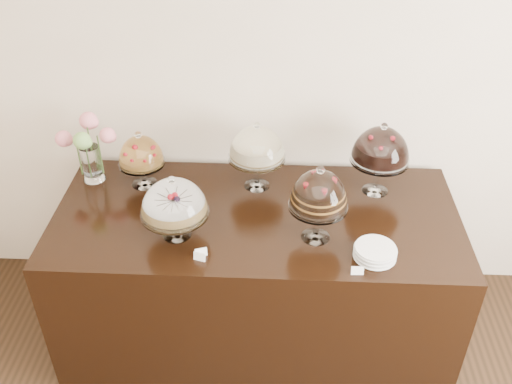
{
  "coord_description": "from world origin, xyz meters",
  "views": [
    {
      "loc": [
        -0.22,
        0.0,
        2.79
      ],
      "look_at": [
        -0.34,
        2.4,
        1.08
      ],
      "focal_mm": 40.0,
      "sensor_mm": 36.0,
      "label": 1
    }
  ],
  "objects_px": {
    "display_counter": "(256,274)",
    "plate_stack": "(375,252)",
    "cake_stand_sugar_sponge": "(174,201)",
    "cake_stand_fruit_tart": "(141,153)",
    "cake_stand_choco_layer": "(319,193)",
    "flower_vase": "(88,146)",
    "cake_stand_cheesecake": "(257,146)",
    "cake_stand_dark_choco": "(381,148)"
  },
  "relations": [
    {
      "from": "cake_stand_dark_choco",
      "to": "plate_stack",
      "type": "xyz_separation_m",
      "value": [
        -0.07,
        -0.57,
        -0.25
      ]
    },
    {
      "from": "cake_stand_dark_choco",
      "to": "cake_stand_fruit_tart",
      "type": "height_order",
      "value": "cake_stand_dark_choco"
    },
    {
      "from": "cake_stand_fruit_tart",
      "to": "cake_stand_sugar_sponge",
      "type": "bearing_deg",
      "value": -59.75
    },
    {
      "from": "cake_stand_dark_choco",
      "to": "flower_vase",
      "type": "relative_size",
      "value": 1.12
    },
    {
      "from": "display_counter",
      "to": "cake_stand_sugar_sponge",
      "type": "distance_m",
      "value": 0.8
    },
    {
      "from": "display_counter",
      "to": "cake_stand_cheesecake",
      "type": "xyz_separation_m",
      "value": [
        -0.01,
        0.27,
        0.72
      ]
    },
    {
      "from": "cake_stand_cheesecake",
      "to": "cake_stand_fruit_tart",
      "type": "relative_size",
      "value": 1.19
    },
    {
      "from": "cake_stand_choco_layer",
      "to": "plate_stack",
      "type": "relative_size",
      "value": 2.11
    },
    {
      "from": "cake_stand_choco_layer",
      "to": "plate_stack",
      "type": "xyz_separation_m",
      "value": [
        0.28,
        -0.14,
        -0.25
      ]
    },
    {
      "from": "display_counter",
      "to": "plate_stack",
      "type": "relative_size",
      "value": 10.76
    },
    {
      "from": "cake_stand_choco_layer",
      "to": "cake_stand_fruit_tart",
      "type": "relative_size",
      "value": 1.24
    },
    {
      "from": "display_counter",
      "to": "cake_stand_sugar_sponge",
      "type": "bearing_deg",
      "value": -153.9
    },
    {
      "from": "flower_vase",
      "to": "display_counter",
      "type": "bearing_deg",
      "value": -16.73
    },
    {
      "from": "cake_stand_sugar_sponge",
      "to": "plate_stack",
      "type": "bearing_deg",
      "value": -7.15
    },
    {
      "from": "display_counter",
      "to": "cake_stand_fruit_tart",
      "type": "relative_size",
      "value": 6.35
    },
    {
      "from": "cake_stand_choco_layer",
      "to": "cake_stand_dark_choco",
      "type": "bearing_deg",
      "value": 50.58
    },
    {
      "from": "plate_stack",
      "to": "cake_stand_fruit_tart",
      "type": "bearing_deg",
      "value": 155.36
    },
    {
      "from": "cake_stand_sugar_sponge",
      "to": "cake_stand_choco_layer",
      "type": "relative_size",
      "value": 0.84
    },
    {
      "from": "cake_stand_dark_choco",
      "to": "display_counter",
      "type": "bearing_deg",
      "value": -159.34
    },
    {
      "from": "cake_stand_sugar_sponge",
      "to": "cake_stand_dark_choco",
      "type": "xyz_separation_m",
      "value": [
        1.07,
        0.45,
        0.07
      ]
    },
    {
      "from": "cake_stand_choco_layer",
      "to": "cake_stand_dark_choco",
      "type": "height_order",
      "value": "cake_stand_dark_choco"
    },
    {
      "from": "cake_stand_cheesecake",
      "to": "flower_vase",
      "type": "distance_m",
      "value": 0.97
    },
    {
      "from": "cake_stand_fruit_tart",
      "to": "cake_stand_choco_layer",
      "type": "bearing_deg",
      "value": -24.11
    },
    {
      "from": "cake_stand_sugar_sponge",
      "to": "cake_stand_cheesecake",
      "type": "bearing_deg",
      "value": 50.05
    },
    {
      "from": "cake_stand_fruit_tart",
      "to": "flower_vase",
      "type": "height_order",
      "value": "flower_vase"
    },
    {
      "from": "cake_stand_fruit_tart",
      "to": "cake_stand_dark_choco",
      "type": "bearing_deg",
      "value": -0.23
    },
    {
      "from": "cake_stand_fruit_tart",
      "to": "plate_stack",
      "type": "xyz_separation_m",
      "value": [
        1.26,
        -0.58,
        -0.18
      ]
    },
    {
      "from": "plate_stack",
      "to": "flower_vase",
      "type": "bearing_deg",
      "value": 158.64
    },
    {
      "from": "cake_stand_cheesecake",
      "to": "cake_stand_dark_choco",
      "type": "bearing_deg",
      "value": -1.51
    },
    {
      "from": "cake_stand_sugar_sponge",
      "to": "cake_stand_dark_choco",
      "type": "height_order",
      "value": "cake_stand_dark_choco"
    },
    {
      "from": "cake_stand_sugar_sponge",
      "to": "cake_stand_choco_layer",
      "type": "height_order",
      "value": "cake_stand_choco_layer"
    },
    {
      "from": "cake_stand_cheesecake",
      "to": "cake_stand_fruit_tart",
      "type": "height_order",
      "value": "cake_stand_cheesecake"
    },
    {
      "from": "display_counter",
      "to": "cake_stand_dark_choco",
      "type": "bearing_deg",
      "value": 20.66
    },
    {
      "from": "cake_stand_cheesecake",
      "to": "cake_stand_dark_choco",
      "type": "distance_m",
      "value": 0.68
    },
    {
      "from": "display_counter",
      "to": "cake_stand_cheesecake",
      "type": "height_order",
      "value": "cake_stand_cheesecake"
    },
    {
      "from": "cake_stand_fruit_tart",
      "to": "flower_vase",
      "type": "xyz_separation_m",
      "value": [
        -0.31,
        0.04,
        0.02
      ]
    },
    {
      "from": "cake_stand_choco_layer",
      "to": "flower_vase",
      "type": "distance_m",
      "value": 1.37
    },
    {
      "from": "display_counter",
      "to": "plate_stack",
      "type": "distance_m",
      "value": 0.83
    },
    {
      "from": "display_counter",
      "to": "cake_stand_dark_choco",
      "type": "distance_m",
      "value": 1.03
    },
    {
      "from": "cake_stand_sugar_sponge",
      "to": "cake_stand_fruit_tart",
      "type": "distance_m",
      "value": 0.53
    },
    {
      "from": "cake_stand_fruit_tart",
      "to": "plate_stack",
      "type": "bearing_deg",
      "value": -24.64
    },
    {
      "from": "flower_vase",
      "to": "cake_stand_dark_choco",
      "type": "bearing_deg",
      "value": -1.42
    }
  ]
}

